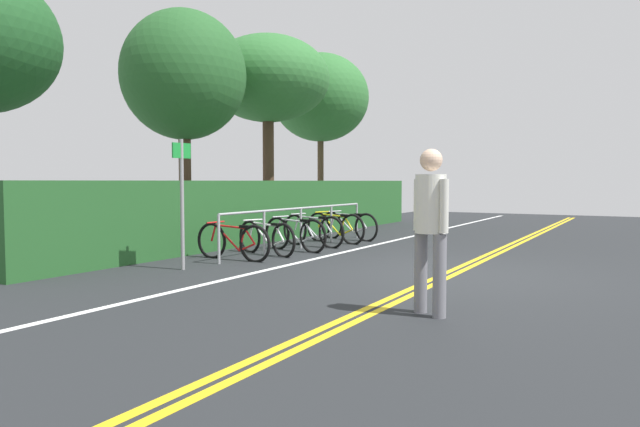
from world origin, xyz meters
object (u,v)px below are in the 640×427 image
Objects in this scene: bicycle_3 at (313,230)px; tree_mid at (184,76)px; bike_rack at (301,218)px; bicycle_4 at (335,228)px; bicycle_5 at (349,226)px; tree_far_right at (268,80)px; bicycle_1 at (266,238)px; bicycle_2 at (295,234)px; bicycle_0 at (233,242)px; pedestrian at (431,219)px; sign_post_near at (182,191)px; tree_extra at (321,98)px.

bicycle_3 is 4.67m from tree_mid.
bicycle_4 is (1.34, -0.10, -0.29)m from bike_rack.
bicycle_5 is 5.03m from tree_far_right.
tree_mid reaches higher than bike_rack.
bicycle_3 reaches higher than bicycle_1.
tree_far_right reaches higher than bicycle_2.
bicycle_0 is 0.96× the size of pedestrian.
tree_mid is at bearing 102.39° from bicycle_3.
bicycle_2 is at bearing -8.33° from bicycle_0.
bicycle_1 is 3.32m from bicycle_5.
bicycle_0 is 0.96× the size of bicycle_5.
bicycle_0 is 1.70m from bicycle_2.
pedestrian is at bearing -103.20° from sign_post_near.
tree_extra reaches higher than sign_post_near.
bicycle_5 is 0.84× the size of sign_post_near.
tree_extra reaches higher than bicycle_5.
tree_extra is at bearing 36.35° from bicycle_5.
bicycle_2 is at bearing -3.90° from sign_post_near.
bicycle_2 is 0.91m from bicycle_3.
bicycle_5 is at bearing -1.37° from bike_rack.
tree_mid is 0.93× the size of tree_extra.
tree_mid is at bearing 179.23° from tree_far_right.
bicycle_3 is at bearing -1.36° from sign_post_near.
bicycle_0 is 4.23m from bicycle_5.
tree_far_right is (7.58, 7.34, 3.21)m from pedestrian.
bicycle_2 is at bearing -11.22° from bicycle_1.
sign_post_near is (-2.22, 0.05, 0.93)m from bicycle_1.
bicycle_3 is (2.59, -0.13, 0.01)m from bicycle_0.
pedestrian is (-5.82, -4.26, 0.67)m from bicycle_4.
tree_extra is at bearing 20.27° from bicycle_0.
pedestrian is 8.99m from tree_mid.
sign_post_near is 5.08m from tree_mid.
bike_rack is 5.61m from tree_far_right.
sign_post_near is (-1.32, -0.04, 0.93)m from bicycle_0.
bicycle_4 is (2.55, -0.13, 0.02)m from bicycle_1.
bicycle_2 reaches higher than bicycle_0.
bicycle_4 is 7.24m from pedestrian.
bicycle_4 is 5.26m from tree_far_right.
bike_rack is 1.37m from bicycle_4.
sign_post_near is 0.39× the size of tree_mid.
pedestrian is at bearing -135.92° from tree_far_right.
tree_far_right is (1.77, 3.08, 3.88)m from bicycle_4.
bicycle_4 reaches higher than bicycle_3.
bicycle_1 is 2.41m from sign_post_near.
bicycle_2 is (1.68, -0.25, 0.01)m from bicycle_0.
bicycle_2 is 0.96× the size of pedestrian.
bicycle_3 is at bearing -151.59° from tree_extra.
bicycle_0 is 0.96× the size of bicycle_3.
tree_far_right reaches higher than sign_post_near.
bicycle_2 is at bearing -178.38° from bicycle_5.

